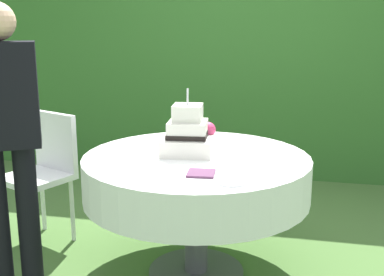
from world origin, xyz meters
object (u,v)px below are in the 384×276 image
(serving_plate_far, at_px, (210,138))
(standing_person, at_px, (5,132))
(cake_table, at_px, (196,177))
(wedding_cake, at_px, (189,135))
(napkin_stack, at_px, (201,173))
(garden_chair, at_px, (45,165))
(serving_plate_near, at_px, (231,182))

(serving_plate_far, xyz_separation_m, standing_person, (-0.94, -0.86, 0.18))
(cake_table, relative_size, wedding_cake, 3.42)
(napkin_stack, relative_size, garden_chair, 0.16)
(cake_table, bearing_deg, garden_chair, 167.35)
(serving_plate_near, height_order, napkin_stack, same)
(wedding_cake, height_order, garden_chair, wedding_cake)
(serving_plate_far, distance_m, napkin_stack, 0.78)
(serving_plate_far, height_order, standing_person, standing_person)
(serving_plate_near, relative_size, garden_chair, 0.16)
(serving_plate_near, distance_m, standing_person, 1.22)
(wedding_cake, xyz_separation_m, standing_person, (-0.88, -0.48, 0.08))
(wedding_cake, xyz_separation_m, serving_plate_far, (0.06, 0.38, -0.11))
(napkin_stack, distance_m, standing_person, 1.06)
(napkin_stack, xyz_separation_m, garden_chair, (-1.21, 0.59, -0.21))
(cake_table, distance_m, wedding_cake, 0.25)
(serving_plate_far, bearing_deg, standing_person, -137.68)
(serving_plate_far, height_order, napkin_stack, same)
(serving_plate_far, relative_size, standing_person, 0.07)
(serving_plate_near, xyz_separation_m, garden_chair, (-1.38, 0.69, -0.20))
(wedding_cake, relative_size, standing_person, 0.24)
(napkin_stack, height_order, standing_person, standing_person)
(cake_table, distance_m, serving_plate_near, 0.53)
(cake_table, distance_m, serving_plate_far, 0.45)
(serving_plate_near, height_order, garden_chair, garden_chair)
(serving_plate_near, height_order, serving_plate_far, same)
(garden_chair, relative_size, standing_person, 0.56)
(wedding_cake, bearing_deg, cake_table, -44.21)
(garden_chair, bearing_deg, wedding_cake, -10.34)
(wedding_cake, relative_size, serving_plate_far, 3.57)
(serving_plate_near, xyz_separation_m, serving_plate_far, (-0.27, 0.87, 0.00))
(serving_plate_far, bearing_deg, napkin_stack, -82.65)
(wedding_cake, bearing_deg, garden_chair, 169.66)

